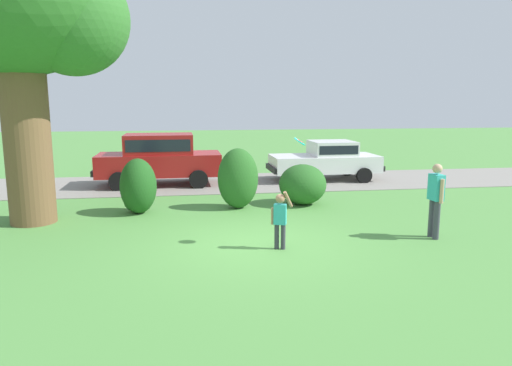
% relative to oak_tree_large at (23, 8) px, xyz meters
% --- Properties ---
extents(ground_plane, '(80.00, 80.00, 0.00)m').
position_rel_oak_tree_large_xyz_m(ground_plane, '(5.38, -2.86, -5.40)').
color(ground_plane, '#518E42').
extents(driveway_strip, '(28.00, 4.40, 0.02)m').
position_rel_oak_tree_large_xyz_m(driveway_strip, '(5.38, 4.99, -5.39)').
color(driveway_strip, gray).
rests_on(driveway_strip, ground).
extents(oak_tree_large, '(5.03, 4.85, 7.72)m').
position_rel_oak_tree_large_xyz_m(oak_tree_large, '(0.00, 0.00, 0.00)').
color(oak_tree_large, brown).
rests_on(oak_tree_large, ground).
extents(shrub_near_tree, '(1.02, 1.15, 1.56)m').
position_rel_oak_tree_large_xyz_m(shrub_near_tree, '(2.51, 0.51, -4.70)').
color(shrub_near_tree, '#1E511C').
rests_on(shrub_near_tree, ground).
extents(shrub_centre_left, '(1.19, 1.00, 1.78)m').
position_rel_oak_tree_large_xyz_m(shrub_centre_left, '(5.37, 0.73, -4.51)').
color(shrub_centre_left, '#286023').
rests_on(shrub_centre_left, ground).
extents(shrub_centre, '(1.45, 1.49, 1.23)m').
position_rel_oak_tree_large_xyz_m(shrub_centre, '(7.38, 0.99, -4.78)').
color(shrub_centre, '#286023').
rests_on(shrub_centre, ground).
extents(parked_sedan, '(4.45, 2.18, 1.56)m').
position_rel_oak_tree_large_xyz_m(parked_sedan, '(9.37, 5.16, -4.55)').
color(parked_sedan, white).
rests_on(parked_sedan, ground).
extents(parked_suv, '(4.74, 2.18, 1.92)m').
position_rel_oak_tree_large_xyz_m(parked_suv, '(2.86, 4.92, -4.32)').
color(parked_suv, maroon).
rests_on(parked_suv, ground).
extents(child_thrower, '(0.48, 0.24, 1.29)m').
position_rel_oak_tree_large_xyz_m(child_thrower, '(5.86, -3.28, -4.68)').
color(child_thrower, '#383842').
rests_on(child_thrower, ground).
extents(frisbee, '(0.26, 0.28, 0.20)m').
position_rel_oak_tree_large_xyz_m(frisbee, '(6.31, -3.04, -3.11)').
color(frisbee, '#1EB7B2').
extents(adult_onlooker, '(0.25, 0.53, 1.74)m').
position_rel_oak_tree_large_xyz_m(adult_onlooker, '(9.54, -2.97, -4.42)').
color(adult_onlooker, '#3F3F4C').
rests_on(adult_onlooker, ground).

